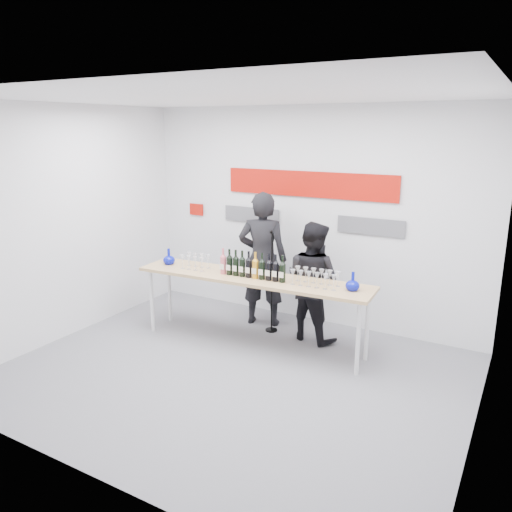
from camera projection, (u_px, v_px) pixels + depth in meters
The scene contains 12 objects.
ground at pixel (233, 374), 5.63m from camera, with size 5.00×5.00×0.00m, color slate.
back_wall at pixel (308, 216), 6.94m from camera, with size 5.00×0.04×3.00m, color silver.
signage at pixel (304, 194), 6.87m from camera, with size 3.38×0.02×0.79m.
tasting_table at pixel (252, 282), 6.20m from camera, with size 3.07×0.79×0.91m.
wine_bottles at pixel (252, 265), 6.08m from camera, with size 0.89×0.13×0.33m.
decanter_left at pixel (169, 256), 6.71m from camera, with size 0.16×0.16×0.21m, color #08119E, non-canonical shape.
decanter_right at pixel (353, 281), 5.63m from camera, with size 0.16×0.16×0.21m, color #08119E, non-canonical shape.
glasses_left at pixel (195, 262), 6.51m from camera, with size 0.37×0.24×0.18m.
glasses_right at pixel (315, 278), 5.80m from camera, with size 0.57×0.25×0.18m.
presenter_left at pixel (263, 259), 6.88m from camera, with size 0.68×0.45×1.87m, color black.
presenter_right at pixel (312, 281), 6.41m from camera, with size 0.76×0.59×1.56m, color black.
mic_stand at pixel (271, 301), 6.73m from camera, with size 0.16×0.16×1.41m.
Camera 1 is at (2.76, -4.32, 2.70)m, focal length 35.00 mm.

